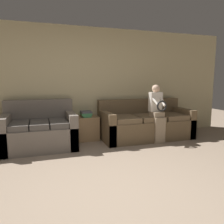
# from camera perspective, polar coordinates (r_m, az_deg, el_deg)

# --- Properties ---
(ground_plane) EXTENTS (14.00, 14.00, 0.00)m
(ground_plane) POSITION_cam_1_polar(r_m,az_deg,el_deg) (2.72, 1.03, -21.50)
(ground_plane) COLOR gray
(wall_back) EXTENTS (7.82, 0.06, 2.55)m
(wall_back) POSITION_cam_1_polar(r_m,az_deg,el_deg) (5.13, -9.49, 7.37)
(wall_back) COLOR #C6B789
(wall_back) RESTS_ON ground_plane
(couch_main) EXTENTS (2.09, 0.96, 0.89)m
(couch_main) POSITION_cam_1_polar(r_m,az_deg,el_deg) (5.20, 8.63, -3.15)
(couch_main) COLOR brown
(couch_main) RESTS_ON ground_plane
(couch_side) EXTENTS (1.39, 0.99, 0.95)m
(couch_side) POSITION_cam_1_polar(r_m,az_deg,el_deg) (4.63, -18.30, -4.78)
(couch_side) COLOR #70665B
(couch_side) RESTS_ON ground_plane
(child_left_seated) EXTENTS (0.28, 0.37, 1.25)m
(child_left_seated) POSITION_cam_1_polar(r_m,az_deg,el_deg) (4.83, 11.73, 0.34)
(child_left_seated) COLOR gray
(child_left_seated) RESTS_ON ground_plane
(side_shelf) EXTENTS (0.54, 0.44, 0.53)m
(side_shelf) POSITION_cam_1_polar(r_m,az_deg,el_deg) (5.01, -6.70, -4.14)
(side_shelf) COLOR #9E7A51
(side_shelf) RESTS_ON ground_plane
(book_stack) EXTENTS (0.23, 0.31, 0.13)m
(book_stack) POSITION_cam_1_polar(r_m,az_deg,el_deg) (4.94, -6.79, -0.45)
(book_stack) COLOR #3D8451
(book_stack) RESTS_ON side_shelf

